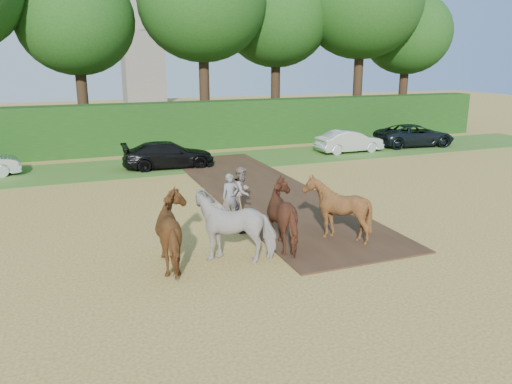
% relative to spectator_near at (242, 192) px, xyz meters
% --- Properties ---
extents(ground, '(120.00, 120.00, 0.00)m').
position_rel_spectator_near_xyz_m(ground, '(0.45, -4.09, -0.93)').
color(ground, gold).
rests_on(ground, ground).
extents(earth_strip, '(4.50, 17.00, 0.05)m').
position_rel_spectator_near_xyz_m(earth_strip, '(1.95, 2.91, -0.90)').
color(earth_strip, '#472D1C').
rests_on(earth_strip, ground).
extents(grass_verge, '(50.00, 5.00, 0.03)m').
position_rel_spectator_near_xyz_m(grass_verge, '(0.45, 9.91, -0.91)').
color(grass_verge, '#38601E').
rests_on(grass_verge, ground).
extents(hedgerow, '(46.00, 1.60, 3.00)m').
position_rel_spectator_near_xyz_m(hedgerow, '(0.45, 14.41, 0.57)').
color(hedgerow, '#14380F').
rests_on(hedgerow, ground).
extents(spectator_near, '(1.13, 1.13, 1.85)m').
position_rel_spectator_near_xyz_m(spectator_near, '(0.00, 0.00, 0.00)').
color(spectator_near, tan).
rests_on(spectator_near, ground).
extents(plough_team, '(6.68, 4.85, 2.04)m').
position_rel_spectator_near_xyz_m(plough_team, '(-0.61, -3.48, 0.08)').
color(plough_team, brown).
rests_on(plough_team, ground).
extents(parked_cars, '(36.44, 3.36, 1.44)m').
position_rel_spectator_near_xyz_m(parked_cars, '(2.66, 9.92, -0.23)').
color(parked_cars, silver).
rests_on(parked_cars, ground).
extents(treeline, '(48.70, 10.60, 14.21)m').
position_rel_spectator_near_xyz_m(treeline, '(-1.24, 17.59, 8.04)').
color(treeline, '#382616').
rests_on(treeline, ground).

